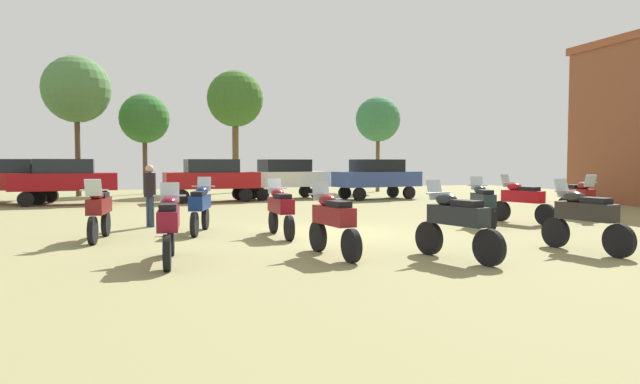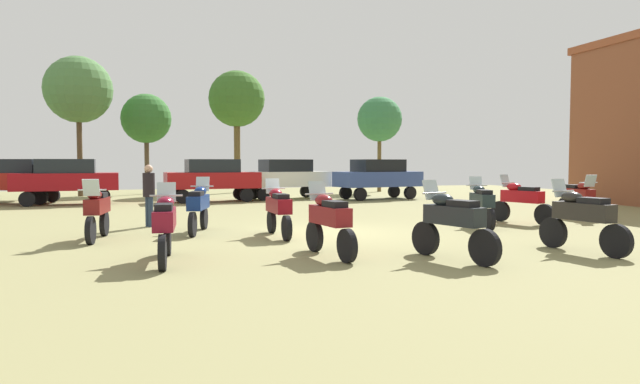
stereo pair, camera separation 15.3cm
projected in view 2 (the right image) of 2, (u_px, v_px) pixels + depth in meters
ground_plane at (326, 233)px, 14.65m from camera, size 44.00×52.00×0.02m
motorcycle_1 at (453, 221)px, 10.54m from camera, size 0.82×2.12×1.51m
motorcycle_2 at (482, 203)px, 15.90m from camera, size 0.78×2.06×1.44m
motorcycle_3 at (582, 217)px, 11.43m from camera, size 0.67×2.16×1.50m
motorcycle_5 at (329, 220)px, 10.94m from camera, size 0.65×2.09×1.47m
motorcycle_6 at (97, 210)px, 13.24m from camera, size 0.62×2.14×1.48m
motorcycle_7 at (278, 208)px, 13.90m from camera, size 0.62×2.17×1.44m
motorcycle_8 at (165, 224)px, 10.32m from camera, size 0.62×2.27×1.47m
motorcycle_9 at (199, 206)px, 14.65m from camera, size 0.79×2.20×1.46m
motorcycle_10 at (521, 200)px, 16.91m from camera, size 0.85×2.13×1.48m
motorcycle_12 at (578, 197)px, 18.36m from camera, size 0.67×2.23×1.47m
car_1 at (212, 177)px, 26.17m from camera, size 4.43×2.15×2.00m
car_2 at (12, 178)px, 24.95m from camera, size 4.56×2.57×2.00m
car_3 at (286, 176)px, 28.18m from camera, size 4.53×2.45×2.00m
car_4 at (378, 176)px, 28.03m from camera, size 4.55×2.53×2.00m
car_6 at (66, 178)px, 24.38m from camera, size 4.40×2.05×2.00m
person_1 at (149, 190)px, 15.99m from camera, size 0.46×0.46×1.79m
tree_1 at (146, 119)px, 32.51m from camera, size 2.88×2.88×5.85m
tree_3 at (78, 90)px, 30.10m from camera, size 3.59×3.59×7.59m
tree_4 at (237, 100)px, 33.94m from camera, size 3.42×3.42×7.44m
tree_5 at (380, 120)px, 35.05m from camera, size 2.82×2.82×5.98m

